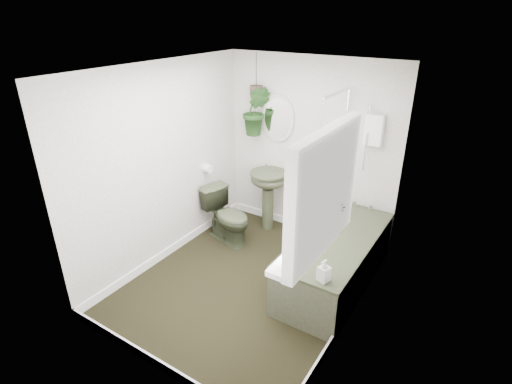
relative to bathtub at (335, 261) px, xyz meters
The scene contains 22 objects.
floor 0.99m from the bathtub, 147.99° to the right, with size 2.30×2.80×0.02m, color black.
ceiling 2.23m from the bathtub, 147.99° to the right, with size 2.30×2.80×0.02m, color white.
wall_back 1.49m from the bathtub, 131.32° to the left, with size 2.30×0.02×2.30m, color silver.
wall_front 2.24m from the bathtub, 112.73° to the right, with size 2.30×0.02×2.30m, color silver.
wall_left 2.20m from the bathtub, 165.69° to the right, with size 0.02×2.80×2.30m, color silver.
wall_right 1.06m from the bathtub, 54.25° to the right, with size 0.02×2.80×2.30m, color silver.
skirting 0.97m from the bathtub, 147.99° to the right, with size 2.30×2.80×0.10m, color white.
bathtub is the anchor object (origin of this frame).
bath_screen 1.15m from the bathtub, 123.96° to the left, with size 0.04×0.72×1.40m, color silver, non-canonical shape.
shower_box 1.51m from the bathtub, 90.00° to the left, with size 0.20×0.10×0.35m, color white.
oval_mirror 1.95m from the bathtub, 145.16° to the left, with size 0.46×0.03×0.62m, color beige.
wall_sconce 2.17m from the bathtub, 152.47° to the left, with size 0.04×0.04×0.22m, color black.
toilet_roll_holder 2.01m from the bathtub, behind, with size 0.11×0.11×0.11m, color white.
window_recess 1.84m from the bathtub, 76.41° to the right, with size 0.08×1.00×0.90m, color white.
window_sill 1.54m from the bathtub, 79.61° to the right, with size 0.18×1.00×0.04m, color white.
window_blinds 1.83m from the bathtub, 78.46° to the right, with size 0.01×0.86×0.76m, color white.
toilet 1.53m from the bathtub, behind, with size 0.39×0.69×0.70m, color #353B27.
pedestal_sink 1.42m from the bathtub, 152.39° to the left, with size 0.49×0.42×0.84m, color #353B27, non-canonical shape.
sill_plant 1.42m from the bathtub, 74.48° to the right, with size 0.19×0.17×0.22m, color black.
hanging_plant 2.12m from the bathtub, 153.43° to the left, with size 0.35×0.28×0.64m, color black.
soap_bottle 0.87m from the bathtub, 77.46° to the right, with size 0.10×0.10×0.21m, color black.
hanging_pot 2.29m from the bathtub, 153.43° to the left, with size 0.16×0.16×0.12m, color #41312B.
Camera 1 is at (2.02, -3.01, 2.79)m, focal length 28.00 mm.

